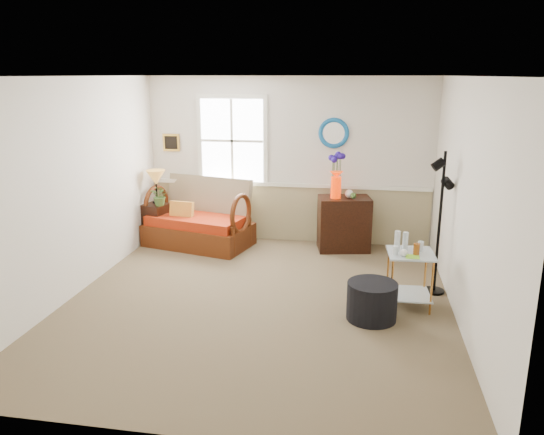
% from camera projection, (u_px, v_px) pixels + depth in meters
% --- Properties ---
extents(floor, '(4.50, 5.00, 0.01)m').
position_uv_depth(floor, '(258.00, 301.00, 6.32)').
color(floor, olive).
rests_on(floor, ground).
extents(ceiling, '(4.50, 5.00, 0.01)m').
position_uv_depth(ceiling, '(257.00, 76.00, 5.64)').
color(ceiling, white).
rests_on(ceiling, walls).
extents(walls, '(4.51, 5.01, 2.60)m').
position_uv_depth(walls, '(257.00, 195.00, 5.98)').
color(walls, silver).
rests_on(walls, floor).
extents(wainscot, '(4.46, 0.02, 0.90)m').
position_uv_depth(wainscot, '(288.00, 213.00, 8.56)').
color(wainscot, tan).
rests_on(wainscot, walls).
extents(chair_rail, '(4.46, 0.04, 0.06)m').
position_uv_depth(chair_rail, '(288.00, 185.00, 8.43)').
color(chair_rail, white).
rests_on(chair_rail, walls).
extents(window, '(1.14, 0.06, 1.44)m').
position_uv_depth(window, '(232.00, 141.00, 8.40)').
color(window, white).
rests_on(window, walls).
extents(picture, '(0.28, 0.03, 0.28)m').
position_uv_depth(picture, '(171.00, 142.00, 8.59)').
color(picture, '#B48731').
rests_on(picture, walls).
extents(mirror, '(0.47, 0.07, 0.47)m').
position_uv_depth(mirror, '(334.00, 133.00, 8.11)').
color(mirror, '#1C83B5').
rests_on(mirror, walls).
extents(loveseat, '(1.77, 1.26, 1.04)m').
position_uv_depth(loveseat, '(198.00, 213.00, 8.28)').
color(loveseat, '#6C2C0C').
rests_on(loveseat, floor).
extents(throw_pillow, '(0.38, 0.14, 0.37)m').
position_uv_depth(throw_pillow, '(182.00, 213.00, 8.24)').
color(throw_pillow, '#D4520B').
rests_on(throw_pillow, loveseat).
extents(lamp_stand, '(0.45, 0.45, 0.63)m').
position_uv_depth(lamp_stand, '(156.00, 223.00, 8.46)').
color(lamp_stand, black).
rests_on(lamp_stand, floor).
extents(table_lamp, '(0.34, 0.34, 0.54)m').
position_uv_depth(table_lamp, '(156.00, 187.00, 8.32)').
color(table_lamp, '#C78A35').
rests_on(table_lamp, lamp_stand).
extents(potted_plant, '(0.36, 0.38, 0.25)m').
position_uv_depth(potted_plant, '(160.00, 198.00, 8.25)').
color(potted_plant, '#42652B').
rests_on(potted_plant, lamp_stand).
extents(cabinet, '(0.85, 0.63, 0.82)m').
position_uv_depth(cabinet, '(344.00, 224.00, 8.10)').
color(cabinet, black).
rests_on(cabinet, floor).
extents(flower_vase, '(0.26, 0.26, 0.68)m').
position_uv_depth(flower_vase, '(336.00, 176.00, 7.87)').
color(flower_vase, red).
rests_on(flower_vase, cabinet).
extents(side_table, '(0.55, 0.55, 0.66)m').
position_uv_depth(side_table, '(409.00, 279.00, 6.12)').
color(side_table, '#C27A2F').
rests_on(side_table, floor).
extents(tabletop_items, '(0.37, 0.37, 0.22)m').
position_uv_depth(tabletop_items, '(408.00, 244.00, 5.99)').
color(tabletop_items, silver).
rests_on(tabletop_items, side_table).
extents(floor_lamp, '(0.31, 0.31, 1.76)m').
position_uv_depth(floor_lamp, '(439.00, 224.00, 6.37)').
color(floor_lamp, black).
rests_on(floor_lamp, floor).
extents(ottoman, '(0.64, 0.64, 0.42)m').
position_uv_depth(ottoman, '(372.00, 301.00, 5.82)').
color(ottoman, black).
rests_on(ottoman, floor).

